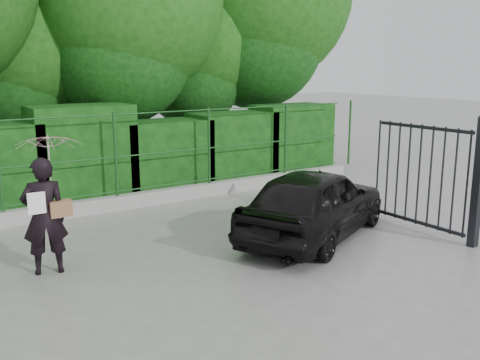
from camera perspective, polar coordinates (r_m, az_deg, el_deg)
ground at (r=7.86m, az=-3.56°, el=-10.79°), size 80.00×80.00×0.00m
kerb at (r=11.73m, az=-14.71°, el=-2.62°), size 14.00×0.25×0.30m
fence at (r=11.59m, az=-13.96°, el=2.55°), size 14.13×0.06×1.80m
hedge at (r=12.48m, az=-16.60°, el=2.03°), size 14.20×1.20×2.20m
trees at (r=14.88m, az=-15.65°, el=17.73°), size 17.10×6.15×8.08m
gate at (r=10.09m, az=21.82°, el=0.56°), size 0.22×2.33×2.36m
woman at (r=8.34m, az=-19.80°, el=-0.34°), size 0.99×0.98×2.08m
car at (r=9.68m, az=7.99°, el=-2.37°), size 4.12×2.98×1.30m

